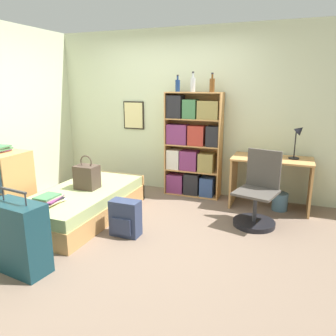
# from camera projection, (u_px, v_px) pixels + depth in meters

# --- Properties ---
(ground_plane) EXTENTS (14.00, 14.00, 0.00)m
(ground_plane) POSITION_uv_depth(u_px,v_px,m) (131.00, 225.00, 4.18)
(ground_plane) COLOR #756051
(wall_back) EXTENTS (10.00, 0.09, 2.60)m
(wall_back) POSITION_uv_depth(u_px,v_px,m) (175.00, 112.00, 5.33)
(wall_back) COLOR beige
(wall_back) RESTS_ON ground_plane
(bed) EXTENTS (0.94, 1.88, 0.39)m
(bed) POSITION_uv_depth(u_px,v_px,m) (84.00, 203.00, 4.40)
(bed) COLOR tan
(bed) RESTS_ON ground_plane
(handbag) EXTENTS (0.29, 0.23, 0.45)m
(handbag) POSITION_uv_depth(u_px,v_px,m) (87.00, 177.00, 4.36)
(handbag) COLOR #47382D
(handbag) RESTS_ON bed
(book_stack_on_bed) EXTENTS (0.32, 0.39, 0.10)m
(book_stack_on_bed) POSITION_uv_depth(u_px,v_px,m) (47.00, 200.00, 3.82)
(book_stack_on_bed) COLOR gold
(book_stack_on_bed) RESTS_ON bed
(suitcase) EXTENTS (0.60, 0.35, 0.82)m
(suitcase) POSITION_uv_depth(u_px,v_px,m) (19.00, 237.00, 3.09)
(suitcase) COLOR #143842
(suitcase) RESTS_ON ground_plane
(dresser) EXTENTS (0.59, 0.56, 0.90)m
(dresser) POSITION_uv_depth(u_px,v_px,m) (4.00, 186.00, 4.30)
(dresser) COLOR tan
(dresser) RESTS_ON ground_plane
(bookcase) EXTENTS (0.88, 0.29, 1.63)m
(bookcase) POSITION_uv_depth(u_px,v_px,m) (192.00, 147.00, 5.15)
(bookcase) COLOR tan
(bookcase) RESTS_ON ground_plane
(bottle_green) EXTENTS (0.07, 0.07, 0.25)m
(bottle_green) POSITION_uv_depth(u_px,v_px,m) (178.00, 85.00, 5.00)
(bottle_green) COLOR navy
(bottle_green) RESTS_ON bookcase
(bottle_brown) EXTENTS (0.08, 0.08, 0.30)m
(bottle_brown) POSITION_uv_depth(u_px,v_px,m) (193.00, 84.00, 4.90)
(bottle_brown) COLOR #B7BCC1
(bottle_brown) RESTS_ON bookcase
(bottle_clear) EXTENTS (0.08, 0.08, 0.28)m
(bottle_clear) POSITION_uv_depth(u_px,v_px,m) (212.00, 85.00, 4.79)
(bottle_clear) COLOR brown
(bottle_clear) RESTS_ON bookcase
(desk) EXTENTS (1.10, 0.58, 0.74)m
(desk) POSITION_uv_depth(u_px,v_px,m) (271.00, 174.00, 4.67)
(desk) COLOR tan
(desk) RESTS_ON ground_plane
(desk_lamp) EXTENTS (0.19, 0.14, 0.49)m
(desk_lamp) POSITION_uv_depth(u_px,v_px,m) (299.00, 136.00, 4.48)
(desk_lamp) COLOR black
(desk_lamp) RESTS_ON desk
(desk_chair) EXTENTS (0.58, 0.58, 0.95)m
(desk_chair) POSITION_uv_depth(u_px,v_px,m) (257.00, 202.00, 4.15)
(desk_chair) COLOR black
(desk_chair) RESTS_ON ground_plane
(backpack) EXTENTS (0.35, 0.22, 0.43)m
(backpack) POSITION_uv_depth(u_px,v_px,m) (125.00, 218.00, 3.86)
(backpack) COLOR #2D3856
(backpack) RESTS_ON ground_plane
(waste_bin) EXTENTS (0.22, 0.22, 0.25)m
(waste_bin) POSITION_uv_depth(u_px,v_px,m) (280.00, 202.00, 4.66)
(waste_bin) COLOR slate
(waste_bin) RESTS_ON ground_plane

